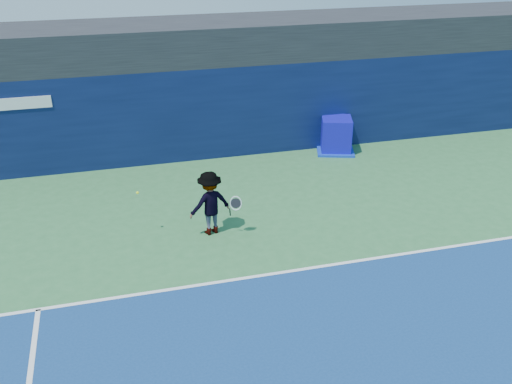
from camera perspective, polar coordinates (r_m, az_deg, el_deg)
ground at (r=10.74m, az=6.39°, el=-16.88°), size 80.00×80.00×0.00m
baseline at (r=12.95m, az=1.65°, el=-8.18°), size 24.00×0.10×0.01m
stadium_band at (r=19.37m, az=-5.59°, el=14.88°), size 36.00×3.00×1.20m
back_wall_assembly at (r=18.93m, az=-4.80°, el=8.09°), size 36.00×1.03×3.00m
equipment_cart at (r=19.57m, az=8.00°, el=5.54°), size 1.54×1.54×1.18m
tennis_player at (r=14.20m, az=-4.62°, el=-1.11°), size 1.34×0.88×1.67m
tennis_ball at (r=14.19m, az=-11.77°, el=-0.06°), size 0.07×0.07×0.07m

